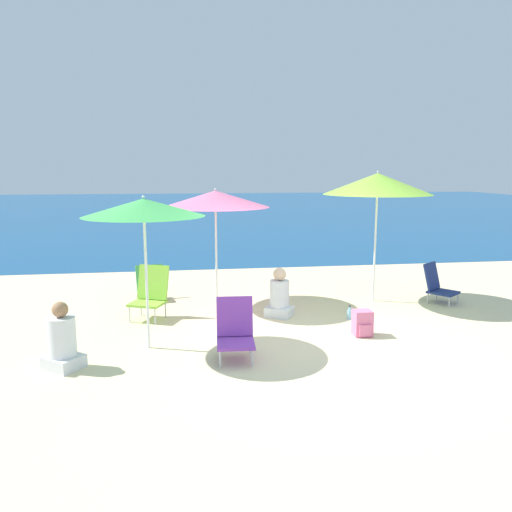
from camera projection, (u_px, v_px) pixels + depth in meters
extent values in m
plane|color=beige|center=(313.00, 344.00, 6.93)|extent=(60.00, 60.00, 0.00)
cube|color=navy|center=(210.00, 208.00, 31.79)|extent=(60.00, 40.00, 0.01)
cylinder|color=white|center=(147.00, 284.00, 6.65)|extent=(0.04, 0.04, 1.80)
cone|color=#47B756|center=(144.00, 207.00, 6.48)|extent=(1.60, 1.60, 0.23)
sphere|color=white|center=(143.00, 197.00, 6.46)|extent=(0.04, 0.04, 0.04)
cylinder|color=white|center=(216.00, 257.00, 8.85)|extent=(0.04, 0.04, 1.75)
cone|color=pink|center=(215.00, 199.00, 8.68)|extent=(1.89, 1.89, 0.29)
sphere|color=white|center=(215.00, 189.00, 8.65)|extent=(0.04, 0.04, 0.04)
cylinder|color=white|center=(375.00, 249.00, 9.07)|extent=(0.04, 0.04, 1.96)
cone|color=#8ECC3D|center=(378.00, 184.00, 8.88)|extent=(1.94, 1.94, 0.38)
sphere|color=white|center=(378.00, 172.00, 8.84)|extent=(0.04, 0.04, 0.04)
cylinder|color=silver|center=(220.00, 359.00, 6.11)|extent=(0.02, 0.02, 0.21)
cylinder|color=silver|center=(253.00, 358.00, 6.14)|extent=(0.02, 0.02, 0.21)
cylinder|color=silver|center=(220.00, 347.00, 6.54)|extent=(0.02, 0.02, 0.21)
cylinder|color=silver|center=(250.00, 346.00, 6.58)|extent=(0.02, 0.02, 0.21)
cube|color=purple|center=(236.00, 343.00, 6.32)|extent=(0.50, 0.54, 0.04)
cube|color=purple|center=(235.00, 316.00, 6.53)|extent=(0.48, 0.19, 0.51)
cylinder|color=silver|center=(141.00, 300.00, 9.01)|extent=(0.02, 0.02, 0.16)
cylinder|color=silver|center=(165.00, 298.00, 9.15)|extent=(0.02, 0.02, 0.16)
cylinder|color=silver|center=(139.00, 295.00, 9.34)|extent=(0.02, 0.02, 0.16)
cylinder|color=silver|center=(162.00, 293.00, 9.48)|extent=(0.02, 0.02, 0.16)
cube|color=#47B756|center=(152.00, 291.00, 9.23)|extent=(0.58, 0.51, 0.04)
cube|color=#47B756|center=(150.00, 276.00, 9.38)|extent=(0.53, 0.29, 0.43)
cylinder|color=silver|center=(449.00, 302.00, 8.80)|extent=(0.02, 0.02, 0.18)
cylinder|color=silver|center=(458.00, 298.00, 9.06)|extent=(0.02, 0.02, 0.18)
cylinder|color=silver|center=(428.00, 298.00, 9.07)|extent=(0.02, 0.02, 0.18)
cylinder|color=silver|center=(437.00, 294.00, 9.33)|extent=(0.02, 0.02, 0.18)
cube|color=navy|center=(443.00, 292.00, 9.05)|extent=(0.63, 0.63, 0.04)
cube|color=navy|center=(432.00, 276.00, 9.16)|extent=(0.44, 0.39, 0.49)
cylinder|color=silver|center=(130.00, 314.00, 7.92)|extent=(0.02, 0.02, 0.26)
cylinder|color=silver|center=(155.00, 316.00, 7.81)|extent=(0.02, 0.02, 0.26)
cylinder|color=silver|center=(141.00, 308.00, 8.29)|extent=(0.02, 0.02, 0.26)
cylinder|color=silver|center=(165.00, 310.00, 8.18)|extent=(0.02, 0.02, 0.26)
cube|color=#8ECC3D|center=(147.00, 303.00, 8.02)|extent=(0.66, 0.62, 0.04)
cube|color=#8ECC3D|center=(153.00, 282.00, 8.19)|extent=(0.55, 0.37, 0.56)
cube|color=silver|center=(64.00, 362.00, 6.09)|extent=(0.56, 0.55, 0.16)
cylinder|color=silver|center=(62.00, 337.00, 6.03)|extent=(0.33, 0.33, 0.49)
sphere|color=#9E704C|center=(60.00, 310.00, 5.98)|extent=(0.19, 0.19, 0.19)
cube|color=silver|center=(279.00, 312.00, 8.25)|extent=(0.54, 0.52, 0.16)
cylinder|color=silver|center=(280.00, 294.00, 8.20)|extent=(0.32, 0.32, 0.45)
sphere|color=beige|center=(280.00, 274.00, 8.14)|extent=(0.21, 0.21, 0.21)
cube|color=pink|center=(362.00, 323.00, 7.28)|extent=(0.26, 0.23, 0.38)
cube|color=pink|center=(365.00, 331.00, 7.17)|extent=(0.18, 0.03, 0.17)
cylinder|color=#8CCCEA|center=(349.00, 314.00, 8.10)|extent=(0.07, 0.07, 0.16)
cylinder|color=#8CCCEA|center=(350.00, 308.00, 8.09)|extent=(0.03, 0.03, 0.05)
cylinder|color=black|center=(350.00, 306.00, 8.08)|extent=(0.04, 0.04, 0.02)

